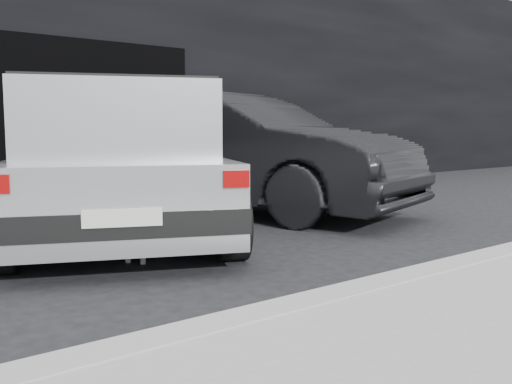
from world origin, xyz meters
TOP-DOWN VIEW (x-y plane):
  - ground at (0.00, 0.00)m, footprint 80.00×80.00m
  - building_facade at (1.00, 6.00)m, footprint 34.00×4.00m
  - garage_opening at (1.00, 3.99)m, footprint 4.00×0.10m
  - curb at (1.00, -2.60)m, footprint 18.00×0.25m
  - silver_hatchback at (0.13, 0.64)m, footprint 3.53×4.76m
  - second_car at (2.25, 1.37)m, footprint 3.19×5.36m
  - cat_siamese at (0.46, -0.95)m, footprint 0.43×0.80m
  - cat_white at (-0.12, -0.53)m, footprint 0.76×0.59m

SIDE VIEW (x-z plane):
  - ground at x=0.00m, z-range 0.00..0.00m
  - curb at x=1.00m, z-range 0.00..0.12m
  - cat_siamese at x=0.46m, z-range -0.01..0.27m
  - cat_white at x=-0.12m, z-range -0.01..0.41m
  - second_car at x=2.25m, z-range 0.00..1.67m
  - silver_hatchback at x=0.13m, z-range 0.07..1.68m
  - garage_opening at x=1.00m, z-range 0.00..2.60m
  - building_facade at x=1.00m, z-range 0.00..5.00m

